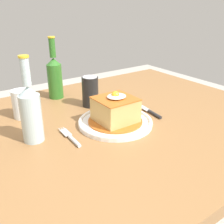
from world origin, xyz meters
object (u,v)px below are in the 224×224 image
Objects in this scene: knife at (151,112)px; soda_can at (90,92)px; beer_bottle_clear at (31,111)px; beer_bottle_green at (55,76)px; drinking_glass at (22,106)px; main_plate at (115,122)px; fork at (71,138)px.

soda_can is at bearing 126.09° from knife.
beer_bottle_clear is at bearing 172.31° from knife.
beer_bottle_clear is 0.39m from beer_bottle_green.
knife is 0.49m from drinking_glass.
knife is at bearing -53.91° from soda_can.
main_plate is 2.11× the size of soda_can.
fork is at bearing -178.99° from knife.
fork is 0.29m from soda_can.
drinking_glass is at bearing 104.24° from fork.
main_plate is at bearing -11.65° from beer_bottle_clear.
main_plate is 0.17m from knife.
beer_bottle_green is (0.12, 0.38, 0.09)m from fork.
beer_bottle_clear reaches higher than knife.
soda_can is 0.27m from drinking_glass.
knife is (0.35, 0.01, 0.00)m from fork.
soda_can is 0.19m from beer_bottle_green.
fork is 0.53× the size of beer_bottle_clear.
beer_bottle_clear is (-0.10, 0.07, 0.09)m from fork.
knife is 0.46m from beer_bottle_clear.
fork is 1.14× the size of soda_can.
knife is 0.62× the size of beer_bottle_green.
main_plate is at bearing 178.89° from knife.
soda_can is 0.47× the size of beer_bottle_green.
beer_bottle_green reaches higher than knife.
beer_bottle_clear is at bearing -153.92° from soda_can.
main_plate is 0.29m from beer_bottle_clear.
fork is 0.35m from knife.
beer_bottle_clear reaches higher than main_plate.
main_plate is at bearing 3.01° from fork.
soda_can is 0.47× the size of beer_bottle_clear.
soda_can is at bearing -67.17° from beer_bottle_green.
main_plate is 2.49× the size of drinking_glass.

